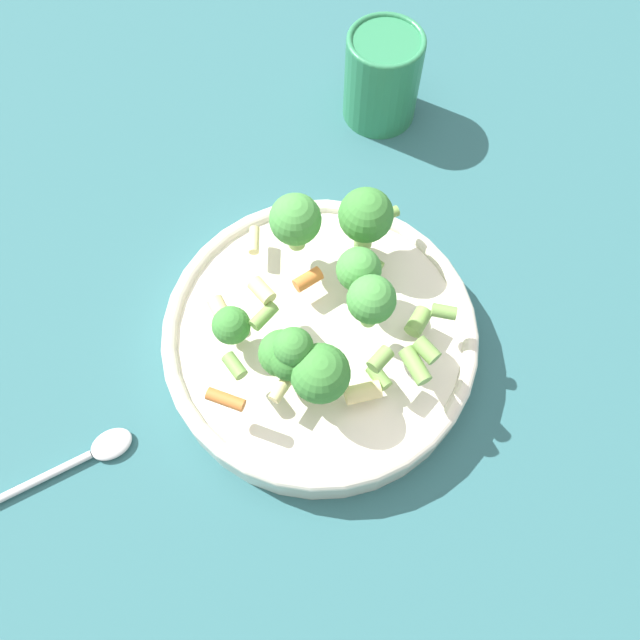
# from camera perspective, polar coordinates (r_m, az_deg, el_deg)

# --- Properties ---
(ground_plane) EXTENTS (3.00, 3.00, 0.00)m
(ground_plane) POSITION_cam_1_polar(r_m,az_deg,el_deg) (0.58, 0.00, -2.46)
(ground_plane) COLOR #2D6066
(bowl) EXTENTS (0.28, 0.28, 0.04)m
(bowl) POSITION_cam_1_polar(r_m,az_deg,el_deg) (0.56, 0.00, -1.53)
(bowl) COLOR silver
(bowl) RESTS_ON ground_plane
(pasta_salad) EXTENTS (0.23, 0.20, 0.08)m
(pasta_salad) POSITION_cam_1_polar(r_m,az_deg,el_deg) (0.50, 0.29, 2.28)
(pasta_salad) COLOR #8CB766
(pasta_salad) RESTS_ON bowl
(cup) EXTENTS (0.08, 0.08, 0.10)m
(cup) POSITION_cam_1_polar(r_m,az_deg,el_deg) (0.70, 5.72, 21.27)
(cup) COLOR #2D7F51
(cup) RESTS_ON ground_plane
(spoon) EXTENTS (0.16, 0.12, 0.01)m
(spoon) POSITION_cam_1_polar(r_m,az_deg,el_deg) (0.58, -22.14, -12.26)
(spoon) COLOR silver
(spoon) RESTS_ON ground_plane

